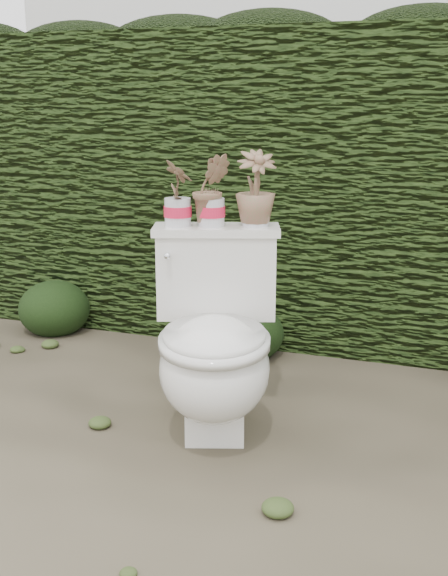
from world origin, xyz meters
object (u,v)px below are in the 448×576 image
(toilet, at_px, (215,347))
(potted_plant_center, at_px, (211,192))
(potted_plant_right, at_px, (256,190))
(potted_plant_left, at_px, (177,195))

(toilet, distance_m, potted_plant_center, 0.61)
(potted_plant_center, bearing_deg, potted_plant_right, -9.06)
(potted_plant_left, bearing_deg, potted_plant_center, -124.09)
(potted_plant_left, xyz_separation_m, potted_plant_center, (0.13, 0.04, 0.01))
(potted_plant_left, relative_size, potted_plant_right, 0.87)
(toilet, relative_size, potted_plant_left, 3.21)
(potted_plant_center, distance_m, potted_plant_right, 0.17)
(potted_plant_left, height_order, potted_plant_right, potted_plant_right)
(potted_plant_right, bearing_deg, potted_plant_center, 165.41)
(potted_plant_left, distance_m, potted_plant_center, 0.13)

